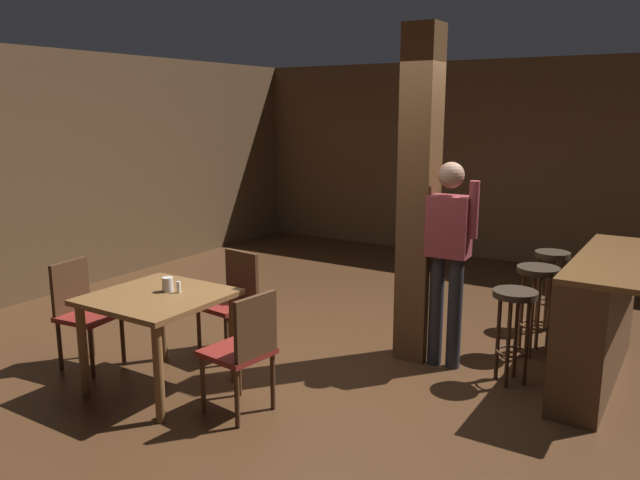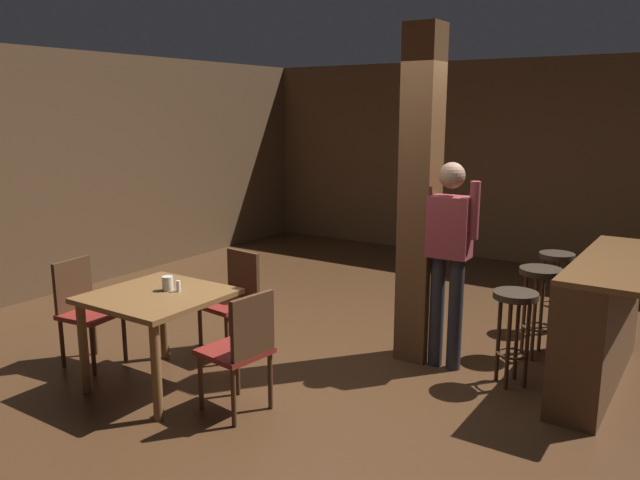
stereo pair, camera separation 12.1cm
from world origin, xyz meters
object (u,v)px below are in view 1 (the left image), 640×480
at_px(chair_east, 244,347).
at_px(bar_counter, 597,317).
at_px(napkin_cup, 168,284).
at_px(bar_stool_far, 551,272).
at_px(dining_table, 159,310).
at_px(bar_stool_near, 514,314).
at_px(salt_shaker, 179,287).
at_px(chair_north, 233,297).
at_px(chair_west, 82,308).
at_px(standing_person, 448,250).
at_px(bar_stool_mid, 537,289).

relative_size(chair_east, bar_counter, 0.50).
distance_m(chair_east, napkin_cup, 0.88).
xyz_separation_m(napkin_cup, bar_stool_far, (2.23, 2.90, -0.24)).
height_order(dining_table, bar_stool_near, bar_stool_near).
distance_m(salt_shaker, bar_counter, 3.28).
distance_m(bar_stool_near, bar_stool_far, 1.46).
xyz_separation_m(chair_north, salt_shaker, (0.10, -0.75, 0.29)).
height_order(dining_table, chair_west, chair_west).
height_order(chair_west, bar_stool_near, chair_west).
bearing_deg(napkin_cup, standing_person, 41.03).
xyz_separation_m(dining_table, bar_stool_mid, (2.28, 2.23, -0.03)).
height_order(chair_north, bar_stool_near, chair_north).
bearing_deg(chair_north, napkin_cup, -89.60).
bearing_deg(bar_counter, napkin_cup, -146.67).
height_order(chair_east, bar_stool_mid, chair_east).
distance_m(dining_table, salt_shaker, 0.23).
bearing_deg(bar_stool_near, chair_east, -133.22).
height_order(napkin_cup, salt_shaker, napkin_cup).
bearing_deg(chair_east, standing_person, 60.96).
bearing_deg(bar_stool_far, bar_stool_near, -88.55).
height_order(chair_west, chair_north, same).
bearing_deg(bar_stool_mid, salt_shaker, -135.90).
xyz_separation_m(dining_table, bar_stool_near, (2.27, 1.54, -0.06)).
xyz_separation_m(chair_east, bar_stool_far, (1.40, 2.99, 0.07)).
bearing_deg(standing_person, napkin_cup, -138.97).
bearing_deg(chair_west, bar_stool_near, 26.85).
bearing_deg(napkin_cup, chair_west, -170.53).
height_order(bar_counter, bar_stool_mid, bar_counter).
bearing_deg(chair_north, dining_table, -90.13).
distance_m(napkin_cup, bar_stool_far, 3.66).
height_order(chair_west, chair_east, same).
bearing_deg(chair_east, bar_counter, 44.34).
relative_size(chair_north, chair_east, 1.00).
distance_m(standing_person, bar_stool_far, 1.58).
height_order(standing_person, bar_stool_mid, standing_person).
relative_size(dining_table, bar_counter, 0.53).
bearing_deg(bar_stool_mid, chair_north, -149.11).
bearing_deg(dining_table, bar_counter, 34.64).
xyz_separation_m(chair_west, bar_stool_near, (3.13, 1.58, 0.06)).
bearing_deg(bar_stool_near, salt_shaker, -146.79).
xyz_separation_m(bar_stool_mid, bar_stool_far, (-0.05, 0.77, -0.03)).
distance_m(chair_east, salt_shaker, 0.79).
xyz_separation_m(chair_west, bar_stool_mid, (3.14, 2.27, 0.09)).
distance_m(bar_stool_near, bar_stool_mid, 0.69).
relative_size(napkin_cup, standing_person, 0.06).
xyz_separation_m(napkin_cup, bar_stool_mid, (2.27, 2.13, -0.21)).
xyz_separation_m(chair_east, standing_person, (0.87, 1.57, 0.50)).
bearing_deg(bar_stool_near, dining_table, -145.89).
xyz_separation_m(salt_shaker, bar_stool_mid, (2.18, 2.11, -0.20)).
relative_size(bar_counter, bar_stool_near, 2.37).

